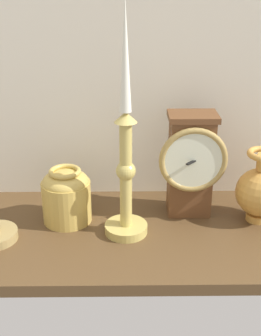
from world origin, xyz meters
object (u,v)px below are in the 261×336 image
Objects in this scene: candlestick_tall_left at (126,164)px; brass_vase_bulbous at (260,190)px; brass_vase_jar at (66,195)px; mantel_clock at (191,163)px.

candlestick_tall_left reaches higher than brass_vase_bulbous.
candlestick_tall_left is at bearing -21.83° from brass_vase_jar.
candlestick_tall_left is (-13.77, -7.86, 3.32)cm from mantel_clock.
mantel_clock is at bearing 6.14° from brass_vase_jar.
brass_vase_bulbous is 40.70cm from brass_vase_jar.
brass_vase_jar is at bearing 158.17° from candlestick_tall_left.
mantel_clock is 1.89× the size of brass_vase_jar.
brass_vase_jar is (-40.69, 0.42, -1.01)cm from brass_vase_bulbous.
brass_vase_bulbous is at bearing -12.76° from mantel_clock.
mantel_clock reaches higher than brass_vase_bulbous.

